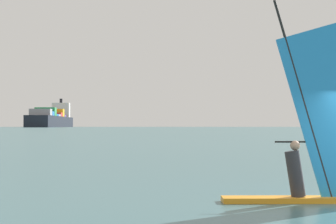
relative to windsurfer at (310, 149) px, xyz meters
The scene contains 2 objects.
windsurfer is the anchor object (origin of this frame).
cargo_ship 766.89m from the windsurfer, 93.93° to the left, with size 49.92×204.56×40.49m.
Camera 1 is at (-6.43, -11.17, 1.70)m, focal length 62.97 mm.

